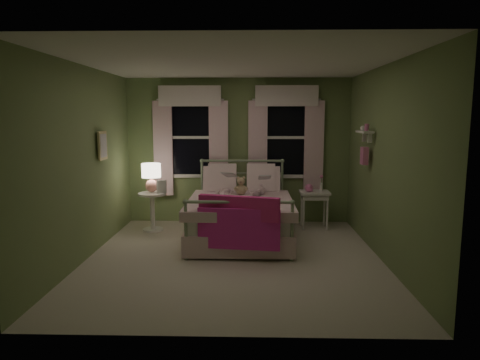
{
  "coord_description": "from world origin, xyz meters",
  "views": [
    {
      "loc": [
        0.23,
        -5.62,
        1.92
      ],
      "look_at": [
        0.07,
        0.58,
        1.0
      ],
      "focal_mm": 32.0,
      "sensor_mm": 36.0,
      "label": 1
    }
  ],
  "objects_px": {
    "child_left": "(224,174)",
    "nightstand_right": "(315,197)",
    "nightstand_left": "(152,206)",
    "table_lamp": "(151,175)",
    "child_right": "(258,178)",
    "teddy_bear": "(241,187)",
    "bed": "(241,215)"
  },
  "relations": [
    {
      "from": "child_left",
      "to": "nightstand_left",
      "type": "xyz_separation_m",
      "value": [
        -1.23,
        0.08,
        -0.56
      ]
    },
    {
      "from": "nightstand_left",
      "to": "nightstand_right",
      "type": "height_order",
      "value": "same"
    },
    {
      "from": "bed",
      "to": "nightstand_left",
      "type": "xyz_separation_m",
      "value": [
        -1.51,
        0.5,
        0.03
      ]
    },
    {
      "from": "nightstand_left",
      "to": "table_lamp",
      "type": "distance_m",
      "value": 0.54
    },
    {
      "from": "bed",
      "to": "child_right",
      "type": "xyz_separation_m",
      "value": [
        0.28,
        0.42,
        0.53
      ]
    },
    {
      "from": "nightstand_right",
      "to": "child_left",
      "type": "bearing_deg",
      "value": -169.37
    },
    {
      "from": "table_lamp",
      "to": "nightstand_right",
      "type": "bearing_deg",
      "value": 4.4
    },
    {
      "from": "bed",
      "to": "nightstand_right",
      "type": "distance_m",
      "value": 1.45
    },
    {
      "from": "nightstand_left",
      "to": "table_lamp",
      "type": "height_order",
      "value": "table_lamp"
    },
    {
      "from": "bed",
      "to": "nightstand_right",
      "type": "bearing_deg",
      "value": 29.47
    },
    {
      "from": "child_right",
      "to": "table_lamp",
      "type": "xyz_separation_m",
      "value": [
        -1.79,
        0.08,
        0.04
      ]
    },
    {
      "from": "teddy_bear",
      "to": "nightstand_right",
      "type": "height_order",
      "value": "teddy_bear"
    },
    {
      "from": "nightstand_right",
      "to": "teddy_bear",
      "type": "bearing_deg",
      "value": -160.42
    },
    {
      "from": "child_left",
      "to": "nightstand_right",
      "type": "xyz_separation_m",
      "value": [
        1.54,
        0.29,
        -0.43
      ]
    },
    {
      "from": "child_right",
      "to": "nightstand_left",
      "type": "distance_m",
      "value": 1.86
    },
    {
      "from": "child_right",
      "to": "nightstand_right",
      "type": "xyz_separation_m",
      "value": [
        0.98,
        0.29,
        -0.36
      ]
    },
    {
      "from": "child_left",
      "to": "nightstand_right",
      "type": "distance_m",
      "value": 1.62
    },
    {
      "from": "nightstand_left",
      "to": "table_lamp",
      "type": "relative_size",
      "value": 1.35
    },
    {
      "from": "teddy_bear",
      "to": "table_lamp",
      "type": "xyz_separation_m",
      "value": [
        -1.51,
        0.23,
        0.16
      ]
    },
    {
      "from": "child_left",
      "to": "table_lamp",
      "type": "relative_size",
      "value": 1.71
    },
    {
      "from": "child_left",
      "to": "child_right",
      "type": "height_order",
      "value": "child_left"
    },
    {
      "from": "child_right",
      "to": "table_lamp",
      "type": "relative_size",
      "value": 1.43
    },
    {
      "from": "child_left",
      "to": "child_right",
      "type": "distance_m",
      "value": 0.56
    },
    {
      "from": "nightstand_left",
      "to": "nightstand_right",
      "type": "relative_size",
      "value": 1.02
    },
    {
      "from": "child_right",
      "to": "nightstand_left",
      "type": "xyz_separation_m",
      "value": [
        -1.79,
        0.08,
        -0.49
      ]
    },
    {
      "from": "bed",
      "to": "nightstand_left",
      "type": "relative_size",
      "value": 3.13
    },
    {
      "from": "teddy_bear",
      "to": "nightstand_left",
      "type": "relative_size",
      "value": 0.47
    },
    {
      "from": "child_left",
      "to": "nightstand_left",
      "type": "height_order",
      "value": "child_left"
    },
    {
      "from": "teddy_bear",
      "to": "nightstand_left",
      "type": "xyz_separation_m",
      "value": [
        -1.51,
        0.23,
        -0.37
      ]
    },
    {
      "from": "table_lamp",
      "to": "child_right",
      "type": "bearing_deg",
      "value": -2.42
    },
    {
      "from": "table_lamp",
      "to": "nightstand_right",
      "type": "relative_size",
      "value": 0.75
    },
    {
      "from": "teddy_bear",
      "to": "table_lamp",
      "type": "relative_size",
      "value": 0.63
    }
  ]
}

